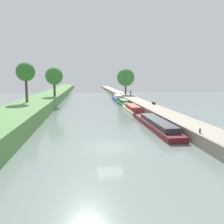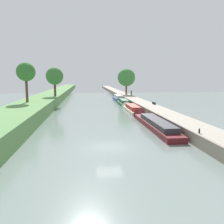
{
  "view_description": "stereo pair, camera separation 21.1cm",
  "coord_description": "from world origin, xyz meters",
  "px_view_note": "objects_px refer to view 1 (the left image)",
  "views": [
    {
      "loc": [
        -2.4,
        -22.2,
        6.6
      ],
      "look_at": [
        2.05,
        16.38,
        1.0
      ],
      "focal_mm": 38.7,
      "sensor_mm": 36.0,
      "label": 1
    },
    {
      "loc": [
        -2.19,
        -22.23,
        6.6
      ],
      "look_at": [
        2.05,
        16.38,
        1.0
      ],
      "focal_mm": 38.7,
      "sensor_mm": 36.0,
      "label": 2
    }
  ],
  "objects_px": {
    "narrowboat_cream": "(131,108)",
    "mooring_bollard_near": "(200,131)",
    "narrowboat_green": "(123,102)",
    "park_bench": "(154,102)",
    "narrowboat_maroon": "(154,123)",
    "mooring_bollard_far": "(121,94)",
    "person_walking": "(131,93)",
    "narrowboat_blue": "(117,98)"
  },
  "relations": [
    {
      "from": "person_walking",
      "to": "mooring_bollard_far",
      "type": "xyz_separation_m",
      "value": [
        -2.54,
        3.18,
        -0.65
      ]
    },
    {
      "from": "narrowboat_cream",
      "to": "park_bench",
      "type": "bearing_deg",
      "value": 9.17
    },
    {
      "from": "person_walking",
      "to": "mooring_bollard_near",
      "type": "distance_m",
      "value": 48.72
    },
    {
      "from": "narrowboat_cream",
      "to": "mooring_bollard_near",
      "type": "height_order",
      "value": "mooring_bollard_near"
    },
    {
      "from": "mooring_bollard_near",
      "to": "park_bench",
      "type": "bearing_deg",
      "value": 83.78
    },
    {
      "from": "person_walking",
      "to": "mooring_bollard_near",
      "type": "xyz_separation_m",
      "value": [
        -2.54,
        -48.65,
        -0.65
      ]
    },
    {
      "from": "narrowboat_cream",
      "to": "narrowboat_green",
      "type": "xyz_separation_m",
      "value": [
        0.07,
        11.2,
        0.04
      ]
    },
    {
      "from": "narrowboat_maroon",
      "to": "mooring_bollard_far",
      "type": "relative_size",
      "value": 37.87
    },
    {
      "from": "park_bench",
      "to": "narrowboat_blue",
      "type": "bearing_deg",
      "value": 101.96
    },
    {
      "from": "narrowboat_green",
      "to": "mooring_bollard_near",
      "type": "bearing_deg",
      "value": -86.93
    },
    {
      "from": "narrowboat_maroon",
      "to": "mooring_bollard_far",
      "type": "distance_m",
      "value": 42.72
    },
    {
      "from": "narrowboat_green",
      "to": "park_bench",
      "type": "bearing_deg",
      "value": -65.82
    },
    {
      "from": "narrowboat_green",
      "to": "park_bench",
      "type": "distance_m",
      "value": 11.48
    },
    {
      "from": "mooring_bollard_far",
      "to": "park_bench",
      "type": "xyz_separation_m",
      "value": [
        2.76,
        -26.46,
        0.12
      ]
    },
    {
      "from": "narrowboat_cream",
      "to": "person_walking",
      "type": "distance_m",
      "value": 24.51
    },
    {
      "from": "narrowboat_green",
      "to": "person_walking",
      "type": "bearing_deg",
      "value": 70.86
    },
    {
      "from": "mooring_bollard_far",
      "to": "park_bench",
      "type": "distance_m",
      "value": 26.6
    },
    {
      "from": "person_walking",
      "to": "narrowboat_cream",
      "type": "bearing_deg",
      "value": -100.68
    },
    {
      "from": "narrowboat_green",
      "to": "mooring_bollard_near",
      "type": "height_order",
      "value": "mooring_bollard_near"
    },
    {
      "from": "person_walking",
      "to": "park_bench",
      "type": "bearing_deg",
      "value": -89.44
    },
    {
      "from": "mooring_bollard_far",
      "to": "narrowboat_green",
      "type": "bearing_deg",
      "value": -96.83
    },
    {
      "from": "narrowboat_cream",
      "to": "narrowboat_maroon",
      "type": "bearing_deg",
      "value": -89.87
    },
    {
      "from": "narrowboat_green",
      "to": "mooring_bollard_near",
      "type": "relative_size",
      "value": 23.26
    },
    {
      "from": "mooring_bollard_near",
      "to": "park_bench",
      "type": "xyz_separation_m",
      "value": [
        2.76,
        25.38,
        0.12
      ]
    },
    {
      "from": "narrowboat_maroon",
      "to": "narrowboat_cream",
      "type": "distance_m",
      "value": 15.44
    },
    {
      "from": "person_walking",
      "to": "mooring_bollard_near",
      "type": "relative_size",
      "value": 3.69
    },
    {
      "from": "narrowboat_cream",
      "to": "narrowboat_blue",
      "type": "height_order",
      "value": "narrowboat_blue"
    },
    {
      "from": "narrowboat_cream",
      "to": "park_bench",
      "type": "distance_m",
      "value": 4.93
    },
    {
      "from": "narrowboat_blue",
      "to": "person_walking",
      "type": "relative_size",
      "value": 6.64
    },
    {
      "from": "narrowboat_maroon",
      "to": "mooring_bollard_far",
      "type": "height_order",
      "value": "mooring_bollard_far"
    },
    {
      "from": "narrowboat_green",
      "to": "narrowboat_blue",
      "type": "height_order",
      "value": "narrowboat_blue"
    },
    {
      "from": "narrowboat_cream",
      "to": "park_bench",
      "type": "relative_size",
      "value": 7.73
    },
    {
      "from": "narrowboat_maroon",
      "to": "park_bench",
      "type": "distance_m",
      "value": 16.92
    },
    {
      "from": "narrowboat_green",
      "to": "person_walking",
      "type": "height_order",
      "value": "person_walking"
    },
    {
      "from": "narrowboat_blue",
      "to": "mooring_bollard_far",
      "type": "height_order",
      "value": "narrowboat_blue"
    },
    {
      "from": "narrowboat_cream",
      "to": "person_walking",
      "type": "xyz_separation_m",
      "value": [
        4.53,
        24.04,
        1.56
      ]
    },
    {
      "from": "narrowboat_maroon",
      "to": "narrowboat_blue",
      "type": "height_order",
      "value": "narrowboat_blue"
    },
    {
      "from": "narrowboat_green",
      "to": "mooring_bollard_far",
      "type": "xyz_separation_m",
      "value": [
        1.92,
        16.03,
        0.88
      ]
    },
    {
      "from": "narrowboat_blue",
      "to": "mooring_bollard_near",
      "type": "height_order",
      "value": "narrowboat_blue"
    },
    {
      "from": "narrowboat_maroon",
      "to": "person_walking",
      "type": "xyz_separation_m",
      "value": [
        4.5,
        39.49,
        1.55
      ]
    },
    {
      "from": "park_bench",
      "to": "narrowboat_cream",
      "type": "bearing_deg",
      "value": -170.83
    },
    {
      "from": "narrowboat_cream",
      "to": "narrowboat_blue",
      "type": "xyz_separation_m",
      "value": [
        0.23,
        22.14,
        0.17
      ]
    }
  ]
}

